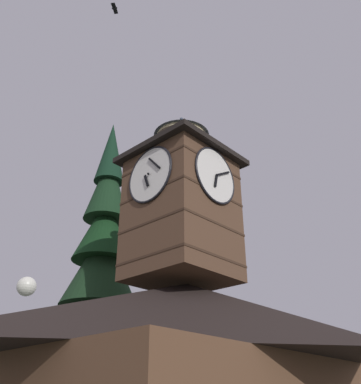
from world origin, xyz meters
TOP-DOWN VIEW (x-y plane):
  - building_main at (0.04, -2.12)m, footprint 14.56×11.25m
  - clock_tower at (0.37, -2.11)m, footprint 4.55×4.55m
  - pine_tree_behind at (-0.91, -9.39)m, footprint 5.79×5.79m
  - moon at (-9.77, -34.74)m, footprint 2.12×2.12m
  - flying_bird_high at (4.83, -2.27)m, footprint 0.61×0.51m

SIDE VIEW (x-z plane):
  - building_main at x=0.04m, z-range 0.08..7.03m
  - pine_tree_behind at x=-0.91m, z-range -1.60..17.48m
  - clock_tower at x=0.37m, z-range 6.36..14.66m
  - moon at x=-9.77m, z-range 13.51..15.63m
  - flying_bird_high at x=4.83m, z-range 19.17..19.32m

